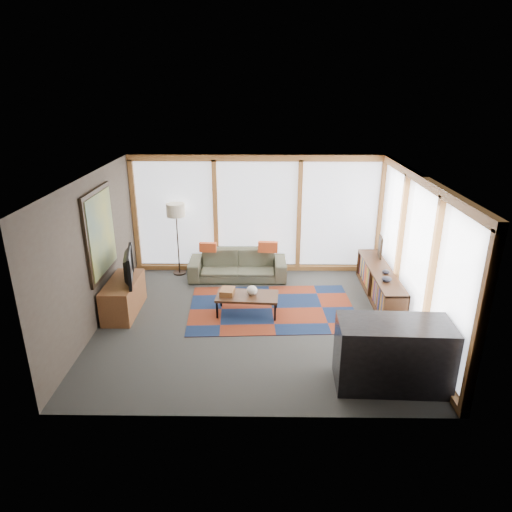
{
  "coord_description": "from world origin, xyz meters",
  "views": [
    {
      "loc": [
        0.1,
        -7.22,
        3.98
      ],
      "look_at": [
        0.0,
        0.4,
        1.1
      ],
      "focal_mm": 32.0,
      "sensor_mm": 36.0,
      "label": 1
    }
  ],
  "objects_px": {
    "sofa": "(238,265)",
    "bookshelf": "(380,284)",
    "television": "(125,266)",
    "bar_counter": "(393,354)",
    "floor_lamp": "(178,239)",
    "tv_console": "(124,297)",
    "coffee_table": "(247,304)"
  },
  "relations": [
    {
      "from": "bookshelf",
      "to": "television",
      "type": "distance_m",
      "value": 4.88
    },
    {
      "from": "sofa",
      "to": "bar_counter",
      "type": "height_order",
      "value": "bar_counter"
    },
    {
      "from": "floor_lamp",
      "to": "bookshelf",
      "type": "bearing_deg",
      "value": -15.75
    },
    {
      "from": "tv_console",
      "to": "bar_counter",
      "type": "height_order",
      "value": "bar_counter"
    },
    {
      "from": "tv_console",
      "to": "coffee_table",
      "type": "bearing_deg",
      "value": -0.83
    },
    {
      "from": "bookshelf",
      "to": "television",
      "type": "relative_size",
      "value": 2.39
    },
    {
      "from": "floor_lamp",
      "to": "tv_console",
      "type": "xyz_separation_m",
      "value": [
        -0.7,
        -1.86,
        -0.49
      ]
    },
    {
      "from": "floor_lamp",
      "to": "bar_counter",
      "type": "height_order",
      "value": "floor_lamp"
    },
    {
      "from": "sofa",
      "to": "bookshelf",
      "type": "bearing_deg",
      "value": -18.83
    },
    {
      "from": "tv_console",
      "to": "bar_counter",
      "type": "relative_size",
      "value": 0.81
    },
    {
      "from": "bar_counter",
      "to": "coffee_table",
      "type": "bearing_deg",
      "value": 136.88
    },
    {
      "from": "floor_lamp",
      "to": "television",
      "type": "bearing_deg",
      "value": -108.8
    },
    {
      "from": "bar_counter",
      "to": "television",
      "type": "bearing_deg",
      "value": 155.52
    },
    {
      "from": "bar_counter",
      "to": "sofa",
      "type": "bearing_deg",
      "value": 124.0
    },
    {
      "from": "television",
      "to": "bar_counter",
      "type": "xyz_separation_m",
      "value": [
        4.28,
        -2.14,
        -0.42
      ]
    },
    {
      "from": "bookshelf",
      "to": "sofa",
      "type": "bearing_deg",
      "value": 161.79
    },
    {
      "from": "floor_lamp",
      "to": "tv_console",
      "type": "distance_m",
      "value": 2.05
    },
    {
      "from": "bookshelf",
      "to": "tv_console",
      "type": "relative_size",
      "value": 1.91
    },
    {
      "from": "television",
      "to": "sofa",
      "type": "bearing_deg",
      "value": -63.43
    },
    {
      "from": "coffee_table",
      "to": "bookshelf",
      "type": "xyz_separation_m",
      "value": [
        2.59,
        0.72,
        0.11
      ]
    },
    {
      "from": "television",
      "to": "bookshelf",
      "type": "bearing_deg",
      "value": -95.02
    },
    {
      "from": "coffee_table",
      "to": "bar_counter",
      "type": "relative_size",
      "value": 0.73
    },
    {
      "from": "floor_lamp",
      "to": "bookshelf",
      "type": "height_order",
      "value": "floor_lamp"
    },
    {
      "from": "sofa",
      "to": "television",
      "type": "distance_m",
      "value": 2.6
    },
    {
      "from": "floor_lamp",
      "to": "sofa",
      "type": "bearing_deg",
      "value": -10.23
    },
    {
      "from": "television",
      "to": "bar_counter",
      "type": "relative_size",
      "value": 0.65
    },
    {
      "from": "floor_lamp",
      "to": "bookshelf",
      "type": "xyz_separation_m",
      "value": [
        4.17,
        -1.18,
        -0.51
      ]
    },
    {
      "from": "sofa",
      "to": "bar_counter",
      "type": "xyz_separation_m",
      "value": [
        2.34,
        -3.74,
        0.18
      ]
    },
    {
      "from": "bookshelf",
      "to": "bar_counter",
      "type": "xyz_separation_m",
      "value": [
        -0.51,
        -2.81,
        0.19
      ]
    },
    {
      "from": "floor_lamp",
      "to": "tv_console",
      "type": "height_order",
      "value": "floor_lamp"
    },
    {
      "from": "sofa",
      "to": "bookshelf",
      "type": "height_order",
      "value": "sofa"
    },
    {
      "from": "tv_console",
      "to": "television",
      "type": "height_order",
      "value": "television"
    }
  ]
}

